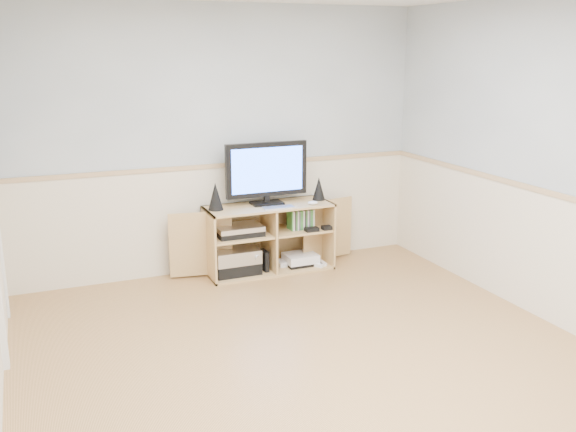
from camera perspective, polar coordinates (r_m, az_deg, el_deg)
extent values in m
cube|color=tan|center=(4.46, 3.01, -13.50)|extent=(4.00, 4.50, 0.02)
cube|color=silver|center=(5.21, 23.63, 4.12)|extent=(0.02, 4.50, 2.50)
cube|color=silver|center=(6.10, -6.08, 6.66)|extent=(4.00, 0.02, 2.50)
cube|color=beige|center=(6.24, -5.85, -0.20)|extent=(4.00, 0.01, 1.00)
cube|color=tan|center=(6.12, -5.96, 4.50)|extent=(4.00, 0.02, 0.04)
cube|color=tan|center=(6.27, -1.68, -4.72)|extent=(1.22, 0.46, 0.02)
cube|color=tan|center=(6.09, -1.73, 0.87)|extent=(1.22, 0.46, 0.02)
cube|color=tan|center=(6.00, -7.05, -2.58)|extent=(0.02, 0.46, 0.65)
cube|color=tan|center=(6.40, 3.29, -1.37)|extent=(0.02, 0.46, 0.65)
cube|color=tan|center=(6.37, -2.41, -1.44)|extent=(1.22, 0.02, 0.65)
cube|color=tan|center=(6.18, -1.71, -1.96)|extent=(0.02, 0.44, 0.61)
cube|color=tan|center=(6.06, -4.39, -1.78)|extent=(0.58, 0.42, 0.02)
cube|color=tan|center=(6.27, 0.88, -1.18)|extent=(0.58, 0.42, 0.02)
cube|color=tan|center=(6.04, -7.75, -2.49)|extent=(0.58, 0.12, 0.61)
cube|color=tan|center=(6.48, 3.54, -1.18)|extent=(0.58, 0.12, 0.61)
cube|color=black|center=(6.13, -1.90, 1.16)|extent=(0.30, 0.18, 0.02)
cube|color=black|center=(6.12, -1.90, 1.52)|extent=(0.05, 0.04, 0.06)
cube|color=black|center=(6.06, -1.92, 4.16)|extent=(0.80, 0.05, 0.51)
cube|color=#3064FF|center=(6.04, -1.83, 4.12)|extent=(0.71, 0.01, 0.42)
cone|color=black|center=(5.92, -6.46, 1.75)|extent=(0.14, 0.14, 0.26)
cone|color=black|center=(6.29, 2.75, 2.46)|extent=(0.12, 0.12, 0.23)
cube|color=silver|center=(5.98, -0.85, 0.77)|extent=(0.30, 0.13, 0.01)
ellipsoid|color=white|center=(6.11, 2.23, 1.18)|extent=(0.11, 0.08, 0.04)
cube|color=black|center=(6.14, -4.69, -4.55)|extent=(0.43, 0.32, 0.11)
cube|color=silver|center=(6.11, -4.72, -3.48)|extent=(0.43, 0.32, 0.13)
cube|color=black|center=(6.05, -4.40, -1.46)|extent=(0.43, 0.30, 0.05)
cube|color=silver|center=(6.04, -4.41, -1.03)|extent=(0.43, 0.30, 0.05)
cube|color=black|center=(6.17, -2.08, -3.98)|extent=(0.04, 0.14, 0.20)
cube|color=white|center=(6.36, -0.07, -4.13)|extent=(0.21, 0.16, 0.05)
cube|color=black|center=(6.36, 1.11, -4.19)|extent=(0.30, 0.24, 0.03)
cube|color=white|center=(6.35, 1.11, -3.72)|extent=(0.31, 0.26, 0.08)
cube|color=white|center=(6.37, 3.05, -4.18)|extent=(0.04, 0.14, 0.03)
cube|color=white|center=(6.50, 2.28, -3.78)|extent=(0.09, 0.15, 0.03)
cube|color=#3F8C3F|center=(6.23, 1.13, -0.27)|extent=(0.24, 0.14, 0.19)
cube|color=white|center=(6.55, 2.56, 1.49)|extent=(0.12, 0.03, 0.12)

